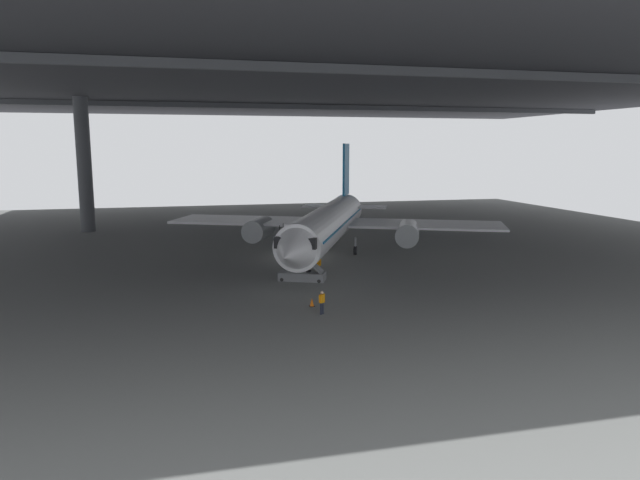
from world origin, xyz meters
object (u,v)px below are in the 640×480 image
Objects in this scene: crew_worker_by_stairs at (319,264)px; traffic_cone_orange at (312,302)px; crew_worker_near_nose at (322,301)px; airplane_main at (328,224)px; boarding_stairs at (301,272)px.

traffic_cone_orange is at bearing -106.48° from crew_worker_by_stairs.
crew_worker_near_nose is 11.85m from crew_worker_by_stairs.
airplane_main is 7.39× the size of boarding_stairs.
crew_worker_by_stairs reaches higher than crew_worker_near_nose.
crew_worker_near_nose is (-5.39, -18.77, -2.53)m from airplane_main.
boarding_stairs is 7.99m from traffic_cone_orange.
boarding_stairs reaches higher than crew_worker_by_stairs.
boarding_stairs is at bearing 85.72° from crew_worker_near_nose.
boarding_stairs reaches higher than traffic_cone_orange.
crew_worker_near_nose is 0.97× the size of crew_worker_by_stairs.
airplane_main is at bearing 62.37° from boarding_stairs.
traffic_cone_orange is (-5.60, -16.79, -3.13)m from airplane_main.
boarding_stairs is 2.52m from crew_worker_by_stairs.
crew_worker_near_nose reaches higher than traffic_cone_orange.
crew_worker_near_nose is (-0.74, -9.89, 0.16)m from boarding_stairs.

